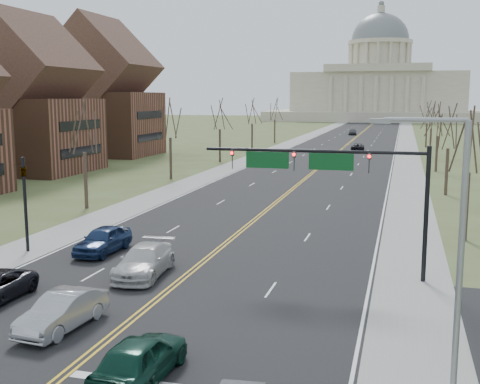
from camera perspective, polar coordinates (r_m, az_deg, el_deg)
The scene contains 30 objects.
ground at distance 23.83m, azimuth -14.84°, elevation -15.26°, with size 600.00×600.00×0.00m, color #49542A.
road at distance 129.55m, azimuth 10.23°, elevation 4.54°, with size 20.00×380.00×0.01m, color black.
cross_road at distance 28.78m, azimuth -8.78°, elevation -10.74°, with size 120.00×14.00×0.01m, color black.
sidewalk_left at distance 131.13m, azimuth 4.98°, elevation 4.70°, with size 4.00×380.00×0.03m, color gray.
sidewalk_right at distance 129.07m, azimuth 15.55°, elevation 4.34°, with size 4.00×380.00×0.03m, color gray.
center_line at distance 129.55m, azimuth 10.23°, elevation 4.54°, with size 0.42×380.00×0.01m, color gold.
edge_line_left at distance 130.76m, azimuth 5.93°, elevation 4.67°, with size 0.15×380.00×0.01m, color silver.
edge_line_right at distance 129.07m, azimuth 14.58°, elevation 4.38°, with size 0.15×380.00×0.01m, color silver.
capitol at distance 268.89m, azimuth 12.99°, elevation 9.69°, with size 90.00×60.00×50.00m.
signal_mast at distance 32.65m, azimuth 8.52°, elevation 2.01°, with size 12.12×0.44×7.20m.
signal_left at distance 39.83m, azimuth -19.74°, elevation -0.15°, with size 0.32×0.36×6.00m.
street_light at distance 19.28m, azimuth 19.47°, elevation -4.84°, with size 2.90×0.25×9.07m.
tree_r_0 at distance 43.03m, azimuth 20.97°, elevation 4.23°, with size 3.74×3.74×8.50m.
tree_l_0 at distance 53.85m, azimuth -14.61°, elevation 5.78°, with size 3.96×3.96×9.00m.
tree_r_1 at distance 62.93m, azimuth 19.20°, elevation 5.63°, with size 3.74×3.74×8.50m.
tree_l_1 at distance 71.89m, azimuth -6.65°, elevation 6.73°, with size 3.96×3.96×9.00m.
tree_r_2 at distance 82.87m, azimuth 18.28°, elevation 6.36°, with size 3.74×3.74×8.50m.
tree_l_2 at distance 90.76m, azimuth -1.93°, elevation 7.23°, with size 3.96×3.96×9.00m.
tree_r_3 at distance 102.84m, azimuth 17.72°, elevation 6.80°, with size 3.74×3.74×8.50m.
tree_l_3 at distance 110.02m, azimuth 1.16°, elevation 7.53°, with size 3.96×3.96×9.00m.
tree_r_4 at distance 122.82m, azimuth 17.34°, elevation 7.10°, with size 3.74×3.74×8.50m.
tree_l_4 at distance 129.51m, azimuth 3.33°, elevation 7.73°, with size 3.96×3.96×9.00m.
bldg_left_mid at distance 83.35m, azimuth -19.47°, elevation 7.68°, with size 15.10×14.28×20.75m.
bldg_left_far at distance 104.94m, azimuth -12.91°, elevation 8.67°, with size 17.10×14.28×23.25m.
car_nb_inner_lead at distance 21.62m, azimuth -9.47°, elevation -15.26°, with size 1.93×4.79×1.63m, color #0B3024.
car_sb_inner_lead at distance 26.77m, azimuth -16.50°, elevation -10.78°, with size 1.63×4.67×1.54m, color #A1A4A9.
car_sb_inner_second at distance 33.42m, azimuth -9.07°, elevation -6.48°, with size 2.28×5.62×1.63m, color #B4B4B4.
car_sb_outer_second at distance 38.65m, azimuth -12.86°, elevation -4.45°, with size 1.97×4.89×1.67m, color navy.
car_far_nb at distance 111.67m, azimuth 11.10°, elevation 4.19°, with size 2.33×5.06×1.41m, color black.
car_far_sb at distance 160.18m, azimuth 10.62°, elevation 5.64°, with size 1.95×4.84×1.65m, color #46494D.
Camera 1 is at (11.18, -18.70, 9.65)m, focal length 45.00 mm.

